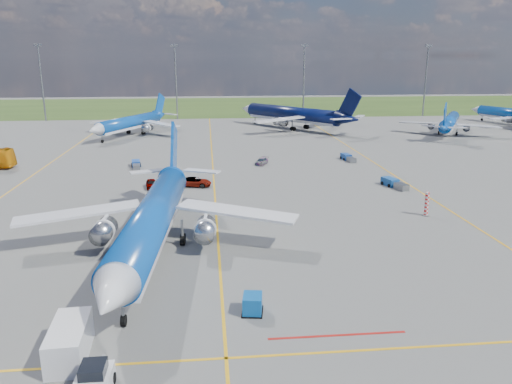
{
  "coord_description": "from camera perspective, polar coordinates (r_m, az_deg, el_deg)",
  "views": [
    {
      "loc": [
        -0.87,
        -48.83,
        19.26
      ],
      "look_at": [
        4.6,
        6.58,
        4.0
      ],
      "focal_mm": 35.0,
      "sensor_mm": 36.0,
      "label": 1
    }
  ],
  "objects": [
    {
      "name": "main_airliner",
      "position": [
        51.41,
        -11.51,
        -7.0
      ],
      "size": [
        34.0,
        43.11,
        10.76
      ],
      "primitive_type": null,
      "rotation": [
        0.0,
        0.0,
        -0.07
      ],
      "color": "#0B459F",
      "rests_on": "ground"
    },
    {
      "name": "grass_strip",
      "position": [
        199.76,
        -5.44,
        9.73
      ],
      "size": [
        400.0,
        80.0,
        0.01
      ],
      "primitive_type": "cube",
      "color": "#2D4719",
      "rests_on": "ground"
    },
    {
      "name": "bg_jet_ne",
      "position": [
        137.07,
        21.13,
        6.23
      ],
      "size": [
        39.42,
        42.14,
        8.83
      ],
      "primitive_type": null,
      "rotation": [
        0.0,
        0.0,
        2.6
      ],
      "color": "#0B459F",
      "rests_on": "ground"
    },
    {
      "name": "bg_jet_nnw",
      "position": [
        129.07,
        -14.1,
        6.29
      ],
      "size": [
        38.84,
        42.9,
        9.16
      ],
      "primitive_type": null,
      "rotation": [
        0.0,
        0.0,
        -0.43
      ],
      "color": "#0B459F",
      "rests_on": "ground"
    },
    {
      "name": "warning_post",
      "position": [
        65.32,
        18.9,
        -1.3
      ],
      "size": [
        0.5,
        0.5,
        3.0
      ],
      "primitive_type": "cylinder",
      "color": "red",
      "rests_on": "ground"
    },
    {
      "name": "baggage_tug_c",
      "position": [
        91.4,
        -13.54,
        3.06
      ],
      "size": [
        2.05,
        5.02,
        1.09
      ],
      "rotation": [
        0.0,
        0.0,
        0.16
      ],
      "color": "#1A469F",
      "rests_on": "ground"
    },
    {
      "name": "bg_jet_n",
      "position": [
        137.21,
        4.1,
        7.22
      ],
      "size": [
        52.87,
        54.62,
        11.38
      ],
      "primitive_type": null,
      "rotation": [
        0.0,
        0.0,
        3.81
      ],
      "color": "#070F3A",
      "rests_on": "ground"
    },
    {
      "name": "baggage_tug_w",
      "position": [
        78.32,
        15.48,
        0.94
      ],
      "size": [
        2.81,
        5.39,
        1.17
      ],
      "rotation": [
        0.0,
        0.0,
        0.29
      ],
      "color": "#184B91",
      "rests_on": "ground"
    },
    {
      "name": "service_car_b",
      "position": [
        76.41,
        -7.04,
        1.16
      ],
      "size": [
        5.46,
        3.35,
        1.41
      ],
      "primitive_type": "imported",
      "rotation": [
        0.0,
        0.0,
        1.36
      ],
      "color": "#999999",
      "rests_on": "ground"
    },
    {
      "name": "service_car_c",
      "position": [
        91.42,
        0.65,
        3.53
      ],
      "size": [
        3.11,
        4.23,
        1.14
      ],
      "primitive_type": "imported",
      "rotation": [
        0.0,
        0.0,
        -0.44
      ],
      "color": "#999999",
      "rests_on": "ground"
    },
    {
      "name": "uld_container",
      "position": [
        39.5,
        -0.41,
        -12.67
      ],
      "size": [
        1.7,
        2.0,
        1.44
      ],
      "primitive_type": "cube",
      "rotation": [
        0.0,
        0.0,
        -0.15
      ],
      "color": "#0B529F",
      "rests_on": "ground"
    },
    {
      "name": "service_car_a",
      "position": [
        76.57,
        -11.87,
        0.93
      ],
      "size": [
        2.09,
        4.03,
        1.31
      ],
      "primitive_type": "imported",
      "rotation": [
        0.0,
        0.0,
        0.14
      ],
      "color": "#999999",
      "rests_on": "ground"
    },
    {
      "name": "floodlight_masts",
      "position": [
        159.34,
        -1.77,
        12.91
      ],
      "size": [
        202.2,
        0.5,
        22.7
      ],
      "color": "slate",
      "rests_on": "ground"
    },
    {
      "name": "baggage_tug_e",
      "position": [
        96.47,
        10.46,
        3.87
      ],
      "size": [
        1.88,
        4.99,
        1.09
      ],
      "rotation": [
        0.0,
        0.0,
        0.12
      ],
      "color": "navy",
      "rests_on": "ground"
    },
    {
      "name": "service_van",
      "position": [
        36.29,
        -20.55,
        -15.72
      ],
      "size": [
        2.56,
        5.29,
        2.28
      ],
      "primitive_type": "cube",
      "rotation": [
        0.0,
        0.0,
        0.06
      ],
      "color": "silver",
      "rests_on": "ground"
    },
    {
      "name": "taxiway_lines",
      "position": [
        78.92,
        -4.71,
        1.16
      ],
      "size": [
        60.25,
        160.0,
        0.02
      ],
      "color": "gold",
      "rests_on": "ground"
    },
    {
      "name": "ground",
      "position": [
        52.5,
        -4.32,
        -6.24
      ],
      "size": [
        400.0,
        400.0,
        0.0
      ],
      "primitive_type": "plane",
      "color": "#575754",
      "rests_on": "ground"
    }
  ]
}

